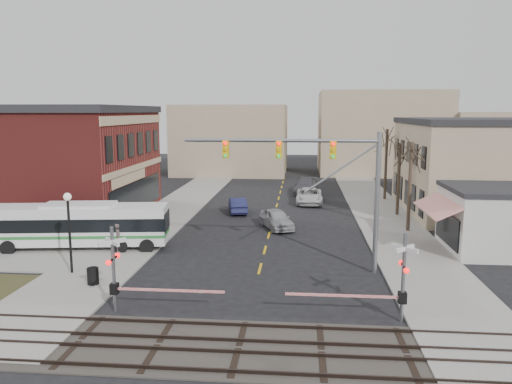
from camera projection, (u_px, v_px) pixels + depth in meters
ground at (257, 280)px, 27.23m from camera, size 160.00×160.00×0.00m
sidewalk_west at (177, 207)px, 47.73m from camera, size 5.00×60.00×0.12m
sidewalk_east at (378, 210)px, 46.03m from camera, size 5.00×60.00×0.12m
ballast_strip at (239, 348)px, 19.36m from camera, size 160.00×5.00×0.06m
rail_tracks at (239, 346)px, 19.34m from camera, size 160.00×3.91×0.14m
awning_shop at (511, 220)px, 32.33m from camera, size 9.74×6.20×4.30m
tree_east_a at (410, 187)px, 37.52m from camera, size 0.28×0.28×6.75m
tree_east_b at (399, 179)px, 43.43m from camera, size 0.28×0.28×6.30m
tree_east_c at (386, 164)px, 51.20m from camera, size 0.28×0.28×7.20m
transit_bus at (80, 225)px, 33.08m from camera, size 11.67×4.00×2.94m
traffic_signal_mast at (324, 171)px, 27.83m from camera, size 10.97×0.30×8.00m
rr_crossing_west at (123, 271)px, 22.62m from camera, size 5.60×1.36×4.00m
rr_crossing_east at (393, 278)px, 21.59m from camera, size 5.60×1.36×4.00m
street_lamp at (69, 216)px, 27.61m from camera, size 0.44×0.44×4.56m
trash_bin at (93, 276)px, 26.20m from camera, size 0.60×0.60×0.88m
car_a at (277, 219)px, 39.10m from camera, size 3.30×4.82×1.52m
car_b at (238, 205)px, 45.21m from camera, size 2.30×4.44×1.39m
car_c at (309, 196)px, 49.73m from camera, size 2.61×5.53×1.53m
car_d at (306, 186)px, 55.78m from camera, size 2.99×5.77×1.60m
pedestrian_near at (119, 238)px, 32.12m from camera, size 0.52×0.73×1.88m
pedestrian_far at (113, 227)px, 35.05m from camera, size 1.10×1.02×1.83m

